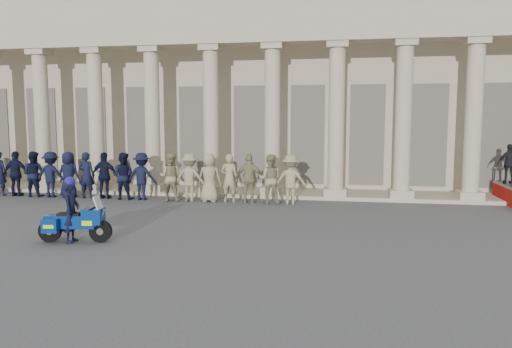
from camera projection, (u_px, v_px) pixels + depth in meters
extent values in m
plane|color=#454548|center=(181.00, 242.00, 13.22)|extent=(90.00, 90.00, 0.00)
cube|color=tan|center=(267.00, 96.00, 27.41)|extent=(40.00, 10.00, 9.00)
cube|color=tan|center=(245.00, 192.00, 21.83)|extent=(40.00, 2.60, 0.15)
cube|color=tan|center=(241.00, 32.00, 20.31)|extent=(35.80, 1.00, 1.00)
cube|color=tan|center=(241.00, 4.00, 20.19)|extent=(35.80, 1.00, 1.20)
cube|color=tan|center=(45.00, 184.00, 22.59)|extent=(0.90, 0.90, 0.30)
cylinder|color=tan|center=(42.00, 119.00, 22.27)|extent=(0.64, 0.64, 5.60)
cube|color=tan|center=(39.00, 52.00, 21.95)|extent=(0.85, 0.85, 0.24)
cube|color=tan|center=(98.00, 186.00, 22.14)|extent=(0.90, 0.90, 0.30)
cylinder|color=tan|center=(96.00, 119.00, 21.82)|extent=(0.64, 0.64, 5.60)
cube|color=tan|center=(94.00, 51.00, 21.50)|extent=(0.85, 0.85, 0.24)
cube|color=tan|center=(154.00, 187.00, 21.69)|extent=(0.90, 0.90, 0.30)
cylinder|color=tan|center=(152.00, 119.00, 21.37)|extent=(0.64, 0.64, 5.60)
cube|color=tan|center=(151.00, 50.00, 21.05)|extent=(0.85, 0.85, 0.24)
cube|color=tan|center=(212.00, 189.00, 21.25)|extent=(0.90, 0.90, 0.30)
cylinder|color=tan|center=(211.00, 119.00, 20.92)|extent=(0.64, 0.64, 5.60)
cube|color=tan|center=(210.00, 48.00, 20.60)|extent=(0.85, 0.85, 0.24)
cube|color=tan|center=(272.00, 190.00, 20.80)|extent=(0.90, 0.90, 0.30)
cylinder|color=tan|center=(272.00, 119.00, 20.47)|extent=(0.64, 0.64, 5.60)
cube|color=tan|center=(273.00, 46.00, 20.15)|extent=(0.85, 0.85, 0.24)
cube|color=tan|center=(335.00, 192.00, 20.35)|extent=(0.90, 0.90, 0.30)
cylinder|color=tan|center=(336.00, 119.00, 20.02)|extent=(0.64, 0.64, 5.60)
cube|color=tan|center=(338.00, 45.00, 19.70)|extent=(0.85, 0.85, 0.24)
cube|color=tan|center=(401.00, 193.00, 19.90)|extent=(0.90, 0.90, 0.30)
cylinder|color=tan|center=(403.00, 119.00, 19.57)|extent=(0.64, 0.64, 5.60)
cube|color=tan|center=(406.00, 43.00, 19.26)|extent=(0.85, 0.85, 0.24)
cube|color=tan|center=(470.00, 195.00, 19.45)|extent=(0.90, 0.90, 0.30)
cylinder|color=tan|center=(473.00, 119.00, 19.13)|extent=(0.64, 0.64, 5.60)
cube|color=tan|center=(477.00, 41.00, 18.81)|extent=(0.85, 0.85, 0.24)
cube|color=black|center=(43.00, 133.00, 24.55)|extent=(1.30, 0.12, 4.20)
cube|color=black|center=(92.00, 134.00, 24.10)|extent=(1.30, 0.12, 4.20)
cube|color=black|center=(143.00, 134.00, 23.65)|extent=(1.30, 0.12, 4.20)
cube|color=black|center=(196.00, 134.00, 23.20)|extent=(1.30, 0.12, 4.20)
cube|color=black|center=(250.00, 134.00, 22.75)|extent=(1.30, 0.12, 4.20)
cube|color=black|center=(307.00, 135.00, 22.30)|extent=(1.30, 0.12, 4.20)
cube|color=black|center=(367.00, 135.00, 21.85)|extent=(1.30, 0.12, 4.20)
cube|color=black|center=(429.00, 135.00, 21.40)|extent=(1.30, 0.12, 4.20)
cube|color=black|center=(493.00, 136.00, 20.96)|extent=(1.30, 0.12, 4.20)
imported|color=black|center=(16.00, 174.00, 21.04)|extent=(1.12, 0.47, 1.91)
imported|color=black|center=(34.00, 174.00, 20.90)|extent=(0.93, 0.72, 1.91)
imported|color=black|center=(51.00, 174.00, 20.76)|extent=(1.23, 0.71, 1.91)
imported|color=black|center=(69.00, 175.00, 20.62)|extent=(0.93, 0.61, 1.91)
imported|color=black|center=(87.00, 175.00, 20.48)|extent=(0.70, 0.46, 1.91)
imported|color=black|center=(105.00, 176.00, 20.34)|extent=(1.12, 0.47, 1.91)
imported|color=black|center=(123.00, 176.00, 20.21)|extent=(0.93, 0.72, 1.91)
imported|color=black|center=(142.00, 176.00, 20.07)|extent=(1.23, 0.71, 1.91)
imported|color=gray|center=(170.00, 177.00, 19.86)|extent=(0.93, 0.72, 1.91)
imported|color=gray|center=(190.00, 177.00, 19.72)|extent=(1.23, 0.71, 1.91)
imported|color=gray|center=(209.00, 178.00, 19.58)|extent=(0.93, 0.61, 1.91)
imported|color=gray|center=(229.00, 178.00, 19.44)|extent=(0.70, 0.46, 1.91)
imported|color=gray|center=(249.00, 179.00, 19.30)|extent=(1.12, 0.47, 1.91)
imported|color=gray|center=(270.00, 179.00, 19.17)|extent=(0.93, 0.72, 1.91)
imported|color=gray|center=(291.00, 179.00, 19.03)|extent=(1.23, 0.71, 1.91)
cube|color=maroon|center=(503.00, 195.00, 19.29)|extent=(0.04, 2.67, 0.66)
imported|color=black|center=(510.00, 164.00, 19.31)|extent=(0.90, 0.37, 1.53)
cylinder|color=black|center=(101.00, 231.00, 13.18)|extent=(0.61, 0.22, 0.60)
cylinder|color=black|center=(50.00, 231.00, 13.20)|extent=(0.61, 0.22, 0.60)
cube|color=navy|center=(77.00, 221.00, 13.16)|extent=(1.08, 0.53, 0.34)
cube|color=navy|center=(93.00, 216.00, 13.14)|extent=(0.56, 0.54, 0.41)
cube|color=silver|center=(94.00, 224.00, 13.16)|extent=(0.24, 0.30, 0.11)
cube|color=#B2BFCC|center=(99.00, 205.00, 13.10)|extent=(0.25, 0.44, 0.48)
cube|color=black|center=(70.00, 215.00, 13.15)|extent=(0.63, 0.39, 0.09)
cube|color=navy|center=(51.00, 219.00, 13.17)|extent=(0.36, 0.35, 0.20)
cube|color=navy|center=(50.00, 226.00, 12.89)|extent=(0.43, 0.26, 0.36)
cube|color=#CAFB0D|center=(50.00, 226.00, 12.89)|extent=(0.30, 0.26, 0.09)
cube|color=navy|center=(59.00, 221.00, 13.47)|extent=(0.43, 0.26, 0.36)
cube|color=#CAFB0D|center=(59.00, 221.00, 13.47)|extent=(0.30, 0.26, 0.09)
cylinder|color=silver|center=(63.00, 230.00, 13.42)|extent=(0.55, 0.17, 0.09)
cylinder|color=black|center=(93.00, 208.00, 13.11)|extent=(0.13, 0.63, 0.03)
imported|color=black|center=(71.00, 211.00, 13.14)|extent=(0.48, 0.66, 1.66)
sphere|color=navy|center=(70.00, 182.00, 13.05)|extent=(0.28, 0.28, 0.28)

